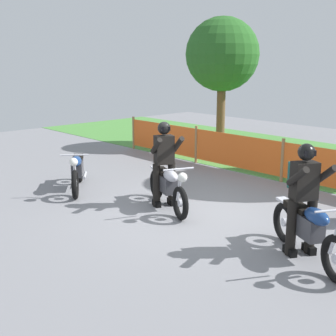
{
  "coord_description": "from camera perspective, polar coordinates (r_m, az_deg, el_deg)",
  "views": [
    {
      "loc": [
        5.85,
        -5.99,
        2.86
      ],
      "look_at": [
        -0.13,
        -0.47,
        0.9
      ],
      "focal_mm": 48.41,
      "sensor_mm": 36.0,
      "label": 1
    }
  ],
  "objects": [
    {
      "name": "motorcycle_lead",
      "position": [
        6.89,
        17.34,
        -7.37
      ],
      "size": [
        1.85,
        1.11,
        0.97
      ],
      "rotation": [
        0.0,
        0.0,
        -0.5
      ],
      "color": "black",
      "rests_on": "ground"
    },
    {
      "name": "tree_leftmost",
      "position": [
        15.0,
        6.86,
        13.94
      ],
      "size": [
        2.36,
        2.36,
        4.2
      ],
      "color": "brown",
      "rests_on": "ground"
    },
    {
      "name": "ground",
      "position": [
        8.85,
        2.83,
        -5.4
      ],
      "size": [
        24.0,
        24.0,
        0.02
      ],
      "primitive_type": "cube",
      "color": "gray"
    },
    {
      "name": "traffic_cone",
      "position": [
        10.28,
        0.46,
        -1.11
      ],
      "size": [
        0.32,
        0.32,
        0.53
      ],
      "color": "black",
      "rests_on": "ground"
    },
    {
      "name": "motorcycle_trailing",
      "position": [
        10.26,
        -11.35,
        -0.29
      ],
      "size": [
        1.67,
        1.25,
        0.94
      ],
      "rotation": [
        0.0,
        0.0,
        -0.63
      ],
      "color": "black",
      "rests_on": "ground"
    },
    {
      "name": "motorcycle_third",
      "position": [
        8.81,
        -0.03,
        -2.28
      ],
      "size": [
        1.88,
        0.94,
        0.94
      ],
      "rotation": [
        0.0,
        0.0,
        -0.4
      ],
      "color": "black",
      "rests_on": "ground"
    },
    {
      "name": "barrier_fence",
      "position": [
        11.05,
        14.21,
        1.01
      ],
      "size": [
        11.4,
        0.08,
        1.05
      ],
      "color": "#997547",
      "rests_on": "ground"
    },
    {
      "name": "rider_lead",
      "position": [
        6.92,
        16.66,
        -3.04
      ],
      "size": [
        0.79,
        0.71,
        1.69
      ],
      "rotation": [
        0.0,
        0.0,
        -0.5
      ],
      "color": "black",
      "rests_on": "ground"
    },
    {
      "name": "rider_third",
      "position": [
        8.87,
        -0.47,
        0.89
      ],
      "size": [
        0.7,
        0.68,
        1.69
      ],
      "rotation": [
        0.0,
        0.0,
        -0.4
      ],
      "color": "black",
      "rests_on": "ground"
    }
  ]
}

